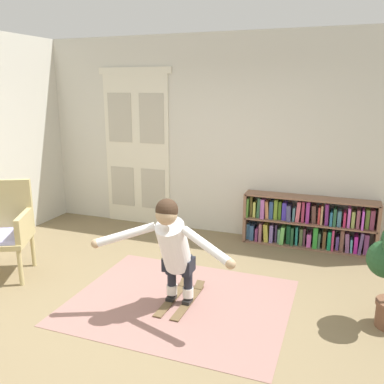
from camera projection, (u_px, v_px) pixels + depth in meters
The scene contains 8 objects.
ground_plane at pixel (156, 317), 3.97m from camera, with size 7.20×7.20×0.00m, color #7A6849.
back_wall at pixel (230, 137), 5.97m from camera, with size 6.00×0.10×2.90m, color beige.
double_door at pixel (137, 148), 6.48m from camera, with size 1.22×0.05×2.45m.
rug at pixel (180, 301), 4.26m from camera, with size 2.20×1.79×0.01m, color #926961.
bookshelf at pixel (307, 224), 5.66m from camera, with size 1.78×0.30×0.71m.
wicker_chair at pixel (3, 227), 4.77m from camera, with size 0.80×0.80×1.10m.
skis_pair at pixel (181, 298), 4.28m from camera, with size 0.27×0.77×0.07m.
person_skier at pixel (173, 245), 3.94m from camera, with size 1.40×0.63×1.11m.
Camera 1 is at (1.56, -3.20, 2.16)m, focal length 38.50 mm.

